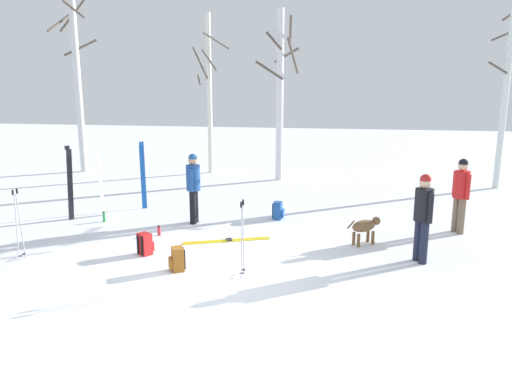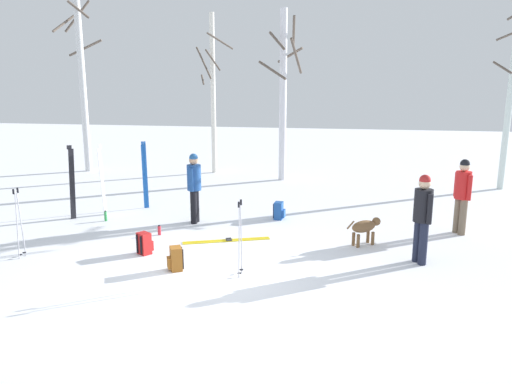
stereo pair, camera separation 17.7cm
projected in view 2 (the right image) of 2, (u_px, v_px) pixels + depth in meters
ground_plane at (216, 282)px, 8.44m from camera, size 60.00×60.00×0.00m
person_0 at (462, 192)px, 10.98m from camera, size 0.34×0.47×1.72m
person_1 at (194, 184)px, 11.87m from camera, size 0.34×0.52×1.72m
person_2 at (422, 213)px, 9.16m from camera, size 0.34×0.48×1.72m
dog at (365, 227)px, 10.33m from camera, size 0.73×0.59×0.57m
ski_pair_planted_0 at (102, 180)px, 12.56m from camera, size 0.02×0.27×1.85m
ski_pair_planted_1 at (145, 175)px, 13.31m from camera, size 0.13×0.08×1.84m
ski_pair_planted_2 at (72, 183)px, 12.23m from camera, size 0.14×0.16×1.87m
ski_pair_lying_0 at (227, 240)px, 10.67m from camera, size 1.83×0.87×0.05m
ski_poles_0 at (240, 236)px, 8.60m from camera, size 0.07×0.26×1.37m
ski_poles_1 at (19, 221)px, 9.52m from camera, size 0.07×0.22×1.39m
backpack_0 at (144, 244)px, 9.82m from camera, size 0.33×0.34×0.44m
backpack_1 at (176, 259)px, 8.96m from camera, size 0.34×0.32×0.44m
backpack_2 at (279, 211)px, 12.34m from camera, size 0.30×0.27×0.44m
water_bottle_0 at (159, 230)px, 11.07m from camera, size 0.07×0.07×0.23m
water_bottle_1 at (106, 216)px, 12.19m from camera, size 0.07×0.07×0.27m
birch_tree_0 at (82, 83)px, 18.52m from camera, size 1.40×1.40×6.42m
birch_tree_1 at (213, 92)px, 18.19m from camera, size 1.39×1.02×5.86m
birch_tree_2 at (283, 92)px, 16.78m from camera, size 1.47×1.50×5.80m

